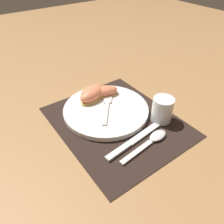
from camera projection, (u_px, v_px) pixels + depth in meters
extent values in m
plane|color=#A37547|center=(117.00, 122.00, 0.68)|extent=(3.00, 3.00, 0.00)
cube|color=black|center=(117.00, 121.00, 0.68)|extent=(0.41, 0.34, 0.00)
cylinder|color=white|center=(107.00, 109.00, 0.71)|extent=(0.28, 0.28, 0.02)
cylinder|color=silver|center=(162.00, 110.00, 0.66)|extent=(0.06, 0.06, 0.08)
cylinder|color=orange|center=(161.00, 115.00, 0.67)|extent=(0.05, 0.05, 0.03)
cube|color=silver|center=(118.00, 151.00, 0.58)|extent=(0.03, 0.08, 0.01)
cube|color=silver|center=(144.00, 133.00, 0.63)|extent=(0.03, 0.13, 0.01)
cube|color=silver|center=(137.00, 152.00, 0.58)|extent=(0.03, 0.12, 0.01)
ellipsoid|color=silver|center=(158.00, 135.00, 0.62)|extent=(0.04, 0.06, 0.01)
cube|color=silver|center=(106.00, 113.00, 0.68)|extent=(0.09, 0.08, 0.00)
cube|color=silver|center=(108.00, 97.00, 0.75)|extent=(0.07, 0.06, 0.00)
ellipsoid|color=#F4DB84|center=(101.00, 95.00, 0.76)|extent=(0.09, 0.13, 0.01)
ellipsoid|color=#F4845B|center=(101.00, 91.00, 0.75)|extent=(0.09, 0.13, 0.03)
ellipsoid|color=#F4DB84|center=(93.00, 96.00, 0.75)|extent=(0.07, 0.10, 0.01)
ellipsoid|color=#F4845B|center=(92.00, 92.00, 0.74)|extent=(0.06, 0.10, 0.04)
ellipsoid|color=#F4DB84|center=(92.00, 98.00, 0.74)|extent=(0.07, 0.11, 0.01)
ellipsoid|color=#F4845B|center=(92.00, 94.00, 0.73)|extent=(0.07, 0.11, 0.04)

